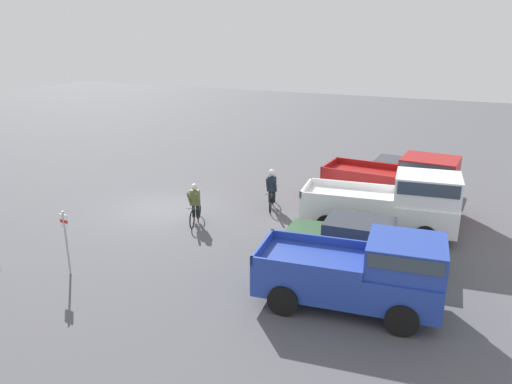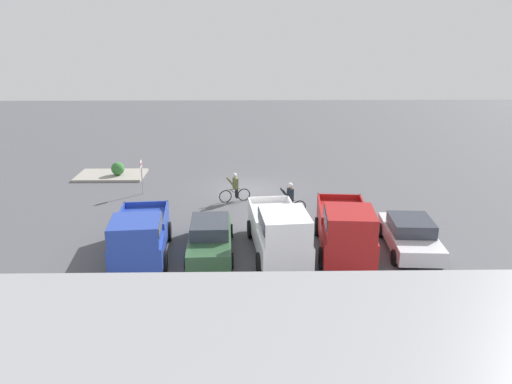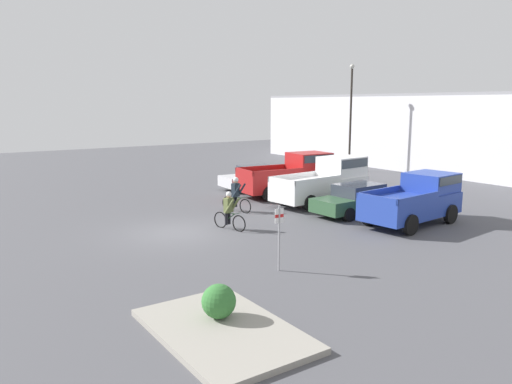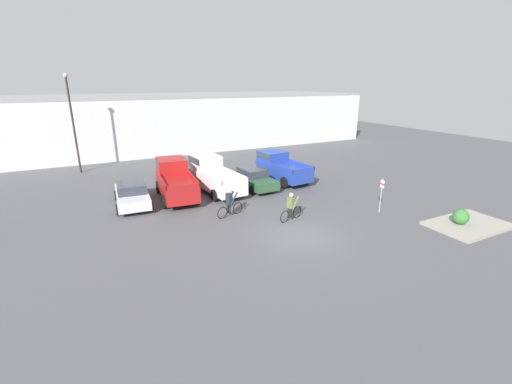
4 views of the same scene
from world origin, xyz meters
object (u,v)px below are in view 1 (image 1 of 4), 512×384
Objects in this scene: pickup_truck_0 at (400,182)px; pickup_truck_2 at (364,271)px; fire_lane_sign at (66,236)px; sedan_0 at (397,174)px; pickup_truck_1 at (394,203)px; sedan_1 at (359,241)px; cyclist_0 at (195,203)px; cyclist_1 at (272,188)px.

pickup_truck_0 reaches higher than pickup_truck_2.
fire_lane_sign is at bearing -79.23° from pickup_truck_2.
pickup_truck_2 is at bearing 3.84° from sedan_0.
pickup_truck_0 is 2.71m from pickup_truck_1.
pickup_truck_0 is 2.63× the size of fire_lane_sign.
sedan_0 is 0.94× the size of sedan_1.
cyclist_1 is at bearing 143.26° from cyclist_0.
pickup_truck_2 reaches higher than cyclist_1.
pickup_truck_0 reaches higher than sedan_1.
pickup_truck_1 reaches higher than sedan_0.
fire_lane_sign is (12.82, -7.96, 0.55)m from sedan_0.
pickup_truck_1 is at bearing 105.28° from cyclist_0.
cyclist_0 is 5.50m from fire_lane_sign.
sedan_1 is 0.96× the size of pickup_truck_2.
cyclist_1 is at bearing -99.19° from pickup_truck_1.
sedan_0 is 2.92m from pickup_truck_0.
cyclist_0 is 3.50m from cyclist_1.
pickup_truck_1 is 1.13× the size of pickup_truck_2.
fire_lane_sign is (5.30, -1.41, 0.47)m from cyclist_0.
sedan_0 is 2.57× the size of cyclist_1.
sedan_0 is at bearing -179.79° from sedan_1.
sedan_1 is (8.40, 0.03, -0.00)m from sedan_0.
cyclist_1 is 8.83m from fire_lane_sign.
pickup_truck_0 is at bearing 139.74° from fire_lane_sign.
sedan_1 is at bearing 82.37° from cyclist_0.
cyclist_0 is at bearing -116.51° from pickup_truck_2.
pickup_truck_2 is 8.87m from fire_lane_sign.
cyclist_0 is at bearing -41.09° from sedan_0.
fire_lane_sign is at bearing -31.85° from sedan_0.
cyclist_0 is at bearing -36.74° from cyclist_1.
sedan_0 is at bearing 148.15° from fire_lane_sign.
cyclist_1 is at bearing -69.24° from pickup_truck_0.
sedan_1 is (2.85, -0.63, -0.49)m from pickup_truck_1.
pickup_truck_0 is 3.23× the size of cyclist_0.
pickup_truck_1 reaches higher than sedan_1.
cyclist_0 reaches higher than sedan_1.
sedan_0 is 5.61m from pickup_truck_1.
pickup_truck_0 is 5.60m from sedan_1.
sedan_0 and sedan_1 have the same top height.
cyclist_1 reaches higher than cyclist_0.
cyclist_1 is (-6.44, -5.21, -0.25)m from pickup_truck_2.
pickup_truck_0 reaches higher than cyclist_1.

